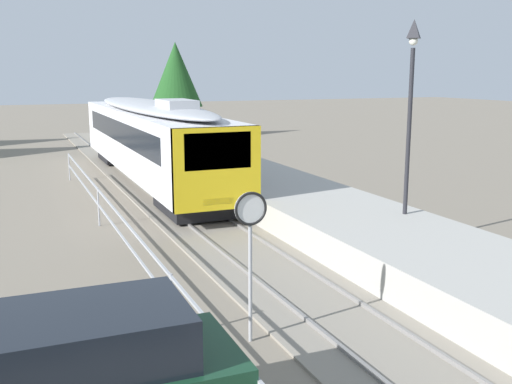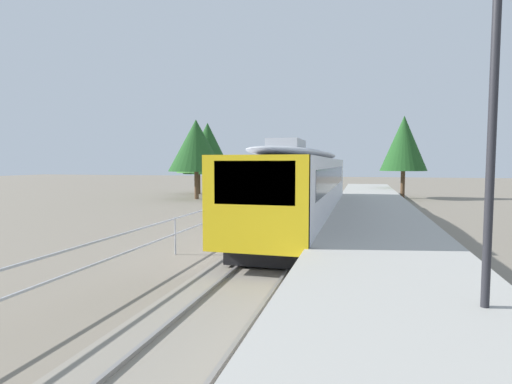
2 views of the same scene
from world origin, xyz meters
The scene contains 9 objects.
ground_plane centered at (-3.00, 22.00, 0.00)m, with size 160.00×160.00×0.00m, color slate.
track_rails centered at (0.00, 22.00, 0.03)m, with size 3.20×60.00×0.14m.
commuter_train centered at (0.00, 27.81, 2.14)m, with size 2.82×18.27×3.74m.
station_platform centered at (3.25, 22.00, 0.45)m, with size 3.90×60.00×0.90m, color #A8A59E.
platform_lamp_mid_platform centered at (4.43, 15.44, 4.62)m, with size 0.34×0.34×5.35m.
tree_behind_carpark centered at (6.09, 45.54, 4.73)m, with size 3.90×3.90×7.09m.
tree_behind_station_far centered at (-13.02, 45.95, 3.89)m, with size 4.31×4.31×5.70m.
tree_distant_left centered at (-10.92, 40.57, 4.53)m, with size 4.74×4.74×6.72m.
tree_distant_centre centered at (-12.12, 46.21, 4.51)m, with size 4.94×4.94×7.03m.
Camera 2 is at (2.64, 9.00, 3.02)m, focal length 28.11 mm.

